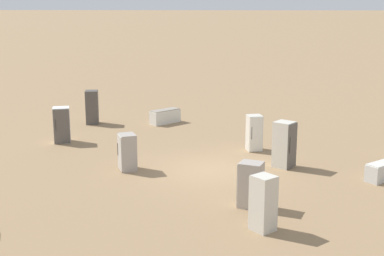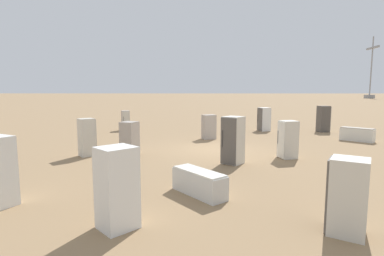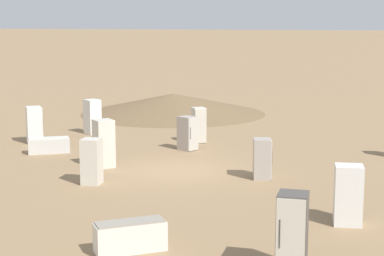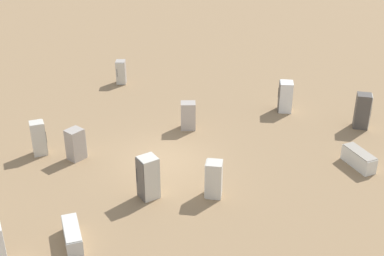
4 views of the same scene
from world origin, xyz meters
name	(u,v)px [view 1 (image 1 of 4)]	position (x,y,z in m)	size (l,w,h in m)	color
ground_plane	(211,170)	(0.00, 0.00, 0.00)	(1000.00, 1000.00, 0.00)	#937551
discarded_fridge_0	(251,185)	(1.43, -3.69, 0.74)	(0.88, 0.80, 1.47)	#A89E93
discarded_fridge_1	(284,145)	(2.85, 0.69, 0.92)	(0.99, 0.97, 1.83)	beige
discarded_fridge_5	(62,125)	(-7.12, 3.75, 0.83)	(0.91, 0.90, 1.65)	white
discarded_fridge_6	(165,116)	(-2.87, 8.17, 0.38)	(1.61, 1.65, 0.76)	silver
discarded_fridge_7	(92,107)	(-6.76, 7.76, 0.90)	(0.77, 0.84, 1.80)	#4C4742
discarded_fridge_8	(263,203)	(1.74, -5.48, 0.82)	(0.84, 0.84, 1.63)	beige
discarded_fridge_10	(127,152)	(-3.23, -0.20, 0.71)	(0.86, 0.90, 1.43)	#A89E93
discarded_fridge_12	(254,133)	(1.75, 3.07, 0.79)	(0.75, 0.80, 1.57)	beige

